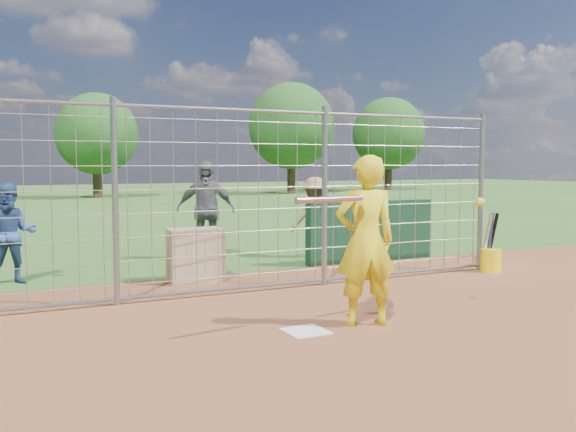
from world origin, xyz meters
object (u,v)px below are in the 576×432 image
bystander_b (205,210)px  bucket_with_bats (491,257)px  batter (365,241)px  equipment_bin (195,255)px  bystander_a (11,234)px  bystander_c (315,217)px

bystander_b → bucket_with_bats: size_ratio=1.88×
batter → equipment_bin: bearing=-61.9°
batter → bystander_a: (-3.31, 4.37, -0.19)m
bucket_with_bats → bystander_b: bearing=137.0°
bystander_c → bucket_with_bats: bearing=123.8°
bystander_b → equipment_bin: bystander_b is taller
batter → bystander_b: (0.08, 5.44, -0.02)m
batter → bucket_with_bats: size_ratio=1.92×
batter → bystander_c: size_ratio=1.23×
bystander_b → batter: bearing=-69.0°
bystander_c → bucket_with_bats: 3.33m
batter → equipment_bin: batter is taller
batter → bystander_a: batter is taller
batter → bystander_b: bearing=-76.4°
bystander_c → equipment_bin: size_ratio=1.90×
bystander_c → bystander_b: bearing=-16.8°
bystander_c → equipment_bin: bearing=28.0°
bystander_b → bucket_with_bats: 5.11m
bystander_b → bucket_with_bats: bystander_b is taller
equipment_bin → bucket_with_bats: size_ratio=0.82×
batter → equipment_bin: 3.51m
equipment_bin → bucket_with_bats: (4.60, -1.38, -0.15)m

